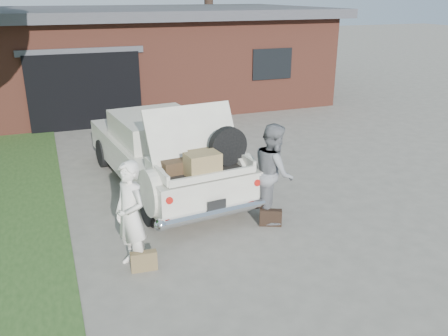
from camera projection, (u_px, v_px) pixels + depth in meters
name	position (u px, v px, depth m)	size (l,w,h in m)	color
ground	(237.00, 244.00, 7.63)	(90.00, 90.00, 0.00)	gray
house	(144.00, 54.00, 17.43)	(12.80, 7.80, 3.30)	brown
sedan	(164.00, 151.00, 9.73)	(2.47, 5.19, 1.97)	silver
woman_left	(131.00, 216.00, 6.76)	(0.59, 0.39, 1.63)	white
woman_right	(273.00, 172.00, 8.24)	(0.85, 0.66, 1.74)	gray
suitcase_left	(144.00, 261.00, 6.87)	(0.38, 0.12, 0.30)	olive
suitcase_right	(271.00, 218.00, 8.19)	(0.38, 0.12, 0.30)	black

